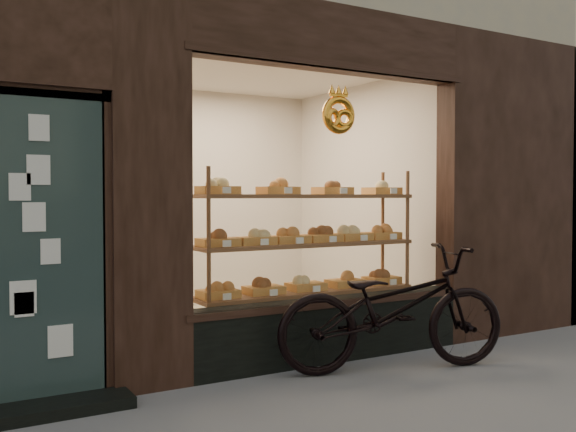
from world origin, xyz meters
TOP-DOWN VIEW (x-y plane):
  - display_shelf at (0.45, 2.55)m, footprint 2.20×0.45m
  - bicycle at (0.70, 1.59)m, footprint 2.10×1.22m

SIDE VIEW (x-z plane):
  - bicycle at x=0.70m, z-range 0.00..1.04m
  - display_shelf at x=0.45m, z-range 0.02..1.72m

